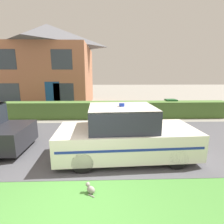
% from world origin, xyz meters
% --- Properties ---
extents(ground_plane, '(80.00, 80.00, 0.00)m').
position_xyz_m(ground_plane, '(0.00, 0.00, 0.00)').
color(ground_plane, gray).
extents(road_strip, '(28.00, 5.32, 0.01)m').
position_xyz_m(road_strip, '(0.00, 3.72, 0.01)').
color(road_strip, '#4C4C51').
rests_on(road_strip, ground).
extents(lawn_verge, '(28.00, 1.64, 0.01)m').
position_xyz_m(lawn_verge, '(0.00, 0.24, 0.00)').
color(lawn_verge, '#478438').
rests_on(lawn_verge, ground).
extents(garden_hedge, '(13.44, 0.85, 0.98)m').
position_xyz_m(garden_hedge, '(1.31, 7.52, 0.49)').
color(garden_hedge, '#4C7233').
rests_on(garden_hedge, ground).
extents(police_car, '(4.34, 2.02, 1.75)m').
position_xyz_m(police_car, '(1.27, 2.32, 0.77)').
color(police_car, black).
rests_on(police_car, road_strip).
extents(cat, '(0.24, 0.27, 0.26)m').
position_xyz_m(cat, '(0.30, 0.60, 0.10)').
color(cat, gray).
rests_on(cat, ground).
extents(house_left, '(7.06, 6.82, 6.58)m').
position_xyz_m(house_left, '(-4.14, 12.59, 3.36)').
color(house_left, '#A86B4C').
rests_on(house_left, ground).
extents(wheelie_bin, '(0.65, 0.62, 1.06)m').
position_xyz_m(wheelie_bin, '(4.74, 7.87, 0.54)').
color(wheelie_bin, '#23662D').
rests_on(wheelie_bin, ground).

